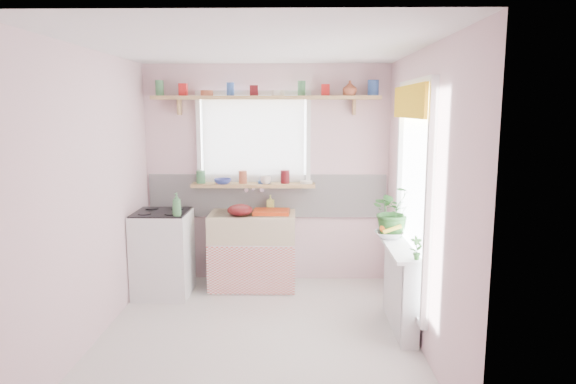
{
  "coord_description": "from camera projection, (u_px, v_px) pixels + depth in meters",
  "views": [
    {
      "loc": [
        0.36,
        -4.28,
        2.0
      ],
      "look_at": [
        0.26,
        0.55,
        1.21
      ],
      "focal_mm": 32.0,
      "sensor_mm": 36.0,
      "label": 1
    }
  ],
  "objects": [
    {
      "name": "cooker",
      "position": [
        163.0,
        253.0,
        5.54
      ],
      "size": [
        0.58,
        0.58,
        0.93
      ],
      "color": "white",
      "rests_on": "ground"
    },
    {
      "name": "sink_unit",
      "position": [
        253.0,
        250.0,
        5.77
      ],
      "size": [
        0.95,
        0.65,
        1.11
      ],
      "color": "white",
      "rests_on": "ground"
    },
    {
      "name": "herb_pot",
      "position": [
        417.0,
        248.0,
        4.19
      ],
      "size": [
        0.12,
        0.1,
        0.2
      ],
      "primitive_type": "imported",
      "rotation": [
        0.0,
        0.0,
        0.32
      ],
      "color": "#326729",
      "rests_on": "radiator_ledge"
    },
    {
      "name": "sill_bowl",
      "position": [
        223.0,
        181.0,
        5.78
      ],
      "size": [
        0.25,
        0.25,
        0.06
      ],
      "primitive_type": "imported",
      "rotation": [
        0.0,
        0.0,
        -0.36
      ],
      "color": "#2D3E93",
      "rests_on": "windowsill"
    },
    {
      "name": "cooker_bottle",
      "position": [
        177.0,
        204.0,
        5.23
      ],
      "size": [
        0.11,
        0.11,
        0.24
      ],
      "primitive_type": "imported",
      "rotation": [
        0.0,
        0.0,
        -0.22
      ],
      "color": "#3F7E48",
      "rests_on": "cooker"
    },
    {
      "name": "colander",
      "position": [
        240.0,
        210.0,
        5.57
      ],
      "size": [
        0.33,
        0.33,
        0.12
      ],
      "primitive_type": "ellipsoid",
      "rotation": [
        0.0,
        0.0,
        -0.22
      ],
      "color": "#560E11",
      "rests_on": "sink_unit"
    },
    {
      "name": "fruit",
      "position": [
        390.0,
        229.0,
        4.9
      ],
      "size": [
        0.2,
        0.14,
        0.1
      ],
      "color": "orange",
      "rests_on": "fruit_bowl"
    },
    {
      "name": "radiator_ledge",
      "position": [
        401.0,
        287.0,
        4.66
      ],
      "size": [
        0.22,
        0.95,
        0.78
      ],
      "color": "white",
      "rests_on": "ground"
    },
    {
      "name": "fruit_bowl",
      "position": [
        389.0,
        235.0,
        4.9
      ],
      "size": [
        0.29,
        0.29,
        0.07
      ],
      "primitive_type": "imported",
      "rotation": [
        0.0,
        0.0,
        -0.07
      ],
      "color": "silver",
      "rests_on": "radiator_ledge"
    },
    {
      "name": "room",
      "position": [
        328.0,
        172.0,
        5.17
      ],
      "size": [
        3.2,
        3.2,
        3.2
      ],
      "color": "silver",
      "rests_on": "ground"
    },
    {
      "name": "dish_tray",
      "position": [
        271.0,
        212.0,
        5.69
      ],
      "size": [
        0.4,
        0.31,
        0.04
      ],
      "primitive_type": "cube",
      "rotation": [
        0.0,
        0.0,
        -0.02
      ],
      "color": "red",
      "rests_on": "sink_unit"
    },
    {
      "name": "shelf_vase",
      "position": [
        350.0,
        88.0,
        5.57
      ],
      "size": [
        0.2,
        0.2,
        0.16
      ],
      "primitive_type": "imported",
      "rotation": [
        0.0,
        0.0,
        -0.39
      ],
      "color": "#9C4C30",
      "rests_on": "pine_shelf"
    },
    {
      "name": "soap_bottle_sink",
      "position": [
        270.0,
        202.0,
        5.89
      ],
      "size": [
        0.09,
        0.09,
        0.17
      ],
      "primitive_type": "imported",
      "rotation": [
        0.0,
        0.0,
        -0.11
      ],
      "color": "#CCD15D",
      "rests_on": "sink_unit"
    },
    {
      "name": "shelf_crockery",
      "position": [
        264.0,
        91.0,
        5.65
      ],
      "size": [
        2.47,
        0.11,
        0.12
      ],
      "color": "#3F7F4C",
      "rests_on": "pine_shelf"
    },
    {
      "name": "jade_plant",
      "position": [
        393.0,
        211.0,
        4.96
      ],
      "size": [
        0.53,
        0.49,
        0.5
      ],
      "primitive_type": "imported",
      "rotation": [
        0.0,
        0.0,
        0.25
      ],
      "color": "#295E25",
      "rests_on": "radiator_ledge"
    },
    {
      "name": "sill_cup",
      "position": [
        266.0,
        180.0,
        5.76
      ],
      "size": [
        0.14,
        0.14,
        0.09
      ],
      "primitive_type": "imported",
      "rotation": [
        0.0,
        0.0,
        -0.25
      ],
      "color": "silver",
      "rests_on": "windowsill"
    },
    {
      "name": "windowsill",
      "position": [
        253.0,
        185.0,
        5.84
      ],
      "size": [
        1.4,
        0.22,
        0.04
      ],
      "primitive_type": "cube",
      "color": "tan",
      "rests_on": "room"
    },
    {
      "name": "pine_shelf",
      "position": [
        266.0,
        98.0,
        5.67
      ],
      "size": [
        2.52,
        0.24,
        0.04
      ],
      "primitive_type": "cube",
      "color": "tan",
      "rests_on": "room"
    },
    {
      "name": "sill_crockery",
      "position": [
        249.0,
        179.0,
        5.83
      ],
      "size": [
        1.35,
        0.11,
        0.12
      ],
      "color": "#3F7F4C",
      "rests_on": "windowsill"
    }
  ]
}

